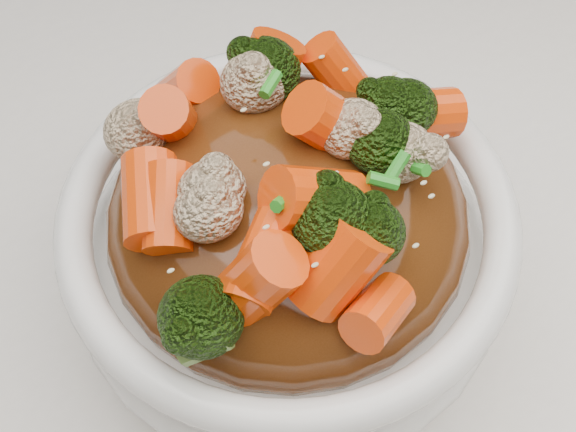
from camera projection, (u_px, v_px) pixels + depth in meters
tablecloth at (379, 315)px, 0.43m from camera, size 1.20×0.80×0.04m
bowl at (288, 252)px, 0.38m from camera, size 0.25×0.25×0.08m
sauce_base at (288, 220)px, 0.35m from camera, size 0.20×0.20×0.09m
carrots at (288, 134)px, 0.31m from camera, size 0.20×0.20×0.05m
broccoli at (288, 136)px, 0.31m from camera, size 0.20×0.20×0.04m
cauliflower at (288, 139)px, 0.31m from camera, size 0.20×0.20×0.03m
scallions at (288, 133)px, 0.31m from camera, size 0.15×0.15×0.02m
sesame_seeds at (288, 133)px, 0.31m from camera, size 0.18×0.18×0.01m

